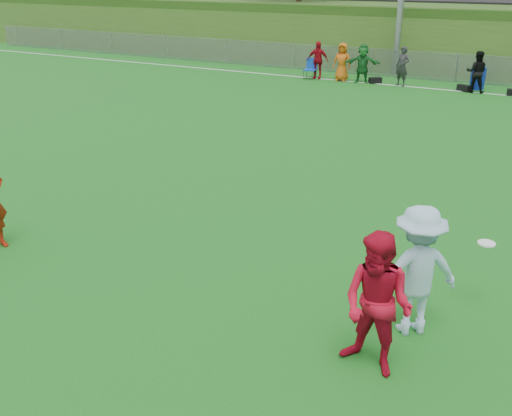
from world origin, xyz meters
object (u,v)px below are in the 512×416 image
Objects in this scene: recycling_bin at (478,78)px; frisbee at (487,243)px; player_red_center at (377,305)px; player_blue at (416,271)px.

frisbee is at bearing -82.27° from recycling_bin.
player_red_center is at bearing -85.94° from recycling_bin.
frisbee is at bearing -160.34° from player_blue.
player_red_center is 2.46m from frisbee.
player_red_center is at bearing -113.99° from frisbee.
player_blue is (0.23, 1.10, -0.00)m from player_red_center.
player_red_center is 1.00× the size of player_blue.
player_red_center reaches higher than player_blue.
frisbee is at bearing 78.80° from player_red_center.
recycling_bin is at bearing 97.73° from frisbee.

